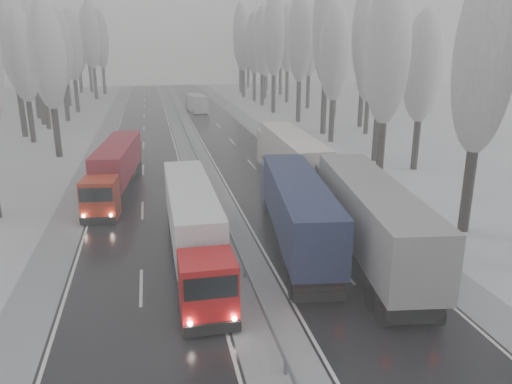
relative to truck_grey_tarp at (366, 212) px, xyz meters
name	(u,v)px	position (x,y,z in m)	size (l,w,h in m)	color
carriageway_right	(265,180)	(-1.81, 16.79, -2.66)	(7.50, 200.00, 0.03)	black
carriageway_left	(143,187)	(-12.31, 16.79, -2.66)	(7.50, 200.00, 0.03)	black
median_slush	(206,184)	(-7.06, 16.79, -2.66)	(3.00, 200.00, 0.04)	#A2A5AA
shoulder_right	(319,177)	(3.14, 16.79, -2.66)	(2.40, 200.00, 0.04)	#A2A5AA
shoulder_left	(81,191)	(-17.26, 16.79, -2.66)	(2.40, 200.00, 0.04)	#A2A5AA
median_guardrail	(205,177)	(-7.06, 16.78, -2.08)	(0.12, 200.00, 0.76)	slate
tree_16	(484,60)	(7.98, 2.46, 7.99)	(3.60, 3.60, 16.53)	black
tree_18	(388,54)	(7.45, 13.83, 8.02)	(3.60, 3.60, 16.58)	black
tree_19	(423,68)	(12.96, 17.83, 6.74)	(3.60, 3.60, 14.57)	black
tree_20	(381,58)	(10.84, 21.96, 7.47)	(3.60, 3.60, 15.71)	black
tree_21	(386,38)	(13.07, 25.96, 9.32)	(3.60, 3.60, 18.62)	black
tree_22	(335,54)	(9.97, 32.40, 7.57)	(3.60, 3.60, 15.86)	black
tree_23	(370,65)	(16.25, 36.40, 6.09)	(3.60, 3.60, 13.55)	black
tree_24	(327,28)	(10.84, 37.82, 10.51)	(3.60, 3.60, 20.49)	black
tree_25	(365,35)	(17.76, 41.82, 9.84)	(3.60, 3.60, 19.44)	black
tree_26	(300,38)	(10.51, 48.07, 9.43)	(3.60, 3.60, 18.78)	black
tree_27	(337,43)	(17.66, 52.07, 8.68)	(3.60, 3.60, 17.62)	black
tree_28	(274,35)	(9.28, 58.75, 9.96)	(3.60, 3.60, 19.62)	black
tree_29	(309,41)	(16.65, 62.75, 9.00)	(3.60, 3.60, 18.11)	black
tree_30	(262,42)	(9.51, 68.50, 8.84)	(3.60, 3.60, 17.86)	black
tree_31	(288,39)	(15.42, 72.50, 9.30)	(3.60, 3.60, 18.58)	black
tree_32	(254,44)	(9.57, 76.01, 8.50)	(3.60, 3.60, 17.33)	black
tree_33	(265,53)	(12.71, 80.01, 6.58)	(3.60, 3.60, 14.33)	black
tree_34	(243,42)	(8.68, 83.11, 8.69)	(3.60, 3.60, 17.63)	black
tree_35	(281,40)	(17.89, 87.11, 9.09)	(3.60, 3.60, 18.25)	black
tree_36	(241,35)	(9.98, 92.96, 10.34)	(3.60, 3.60, 20.23)	black
tree_37	(267,46)	(16.96, 96.96, 7.89)	(3.60, 3.60, 16.37)	black
tree_38	(240,41)	(11.67, 103.52, 8.91)	(3.60, 3.60, 17.97)	black
tree_39	(248,46)	(14.49, 107.52, 7.77)	(3.60, 3.60, 16.19)	black
tree_62	(48,55)	(-21.00, 30.52, 7.68)	(3.60, 3.60, 16.04)	black
tree_64	(23,57)	(-25.32, 39.51, 7.28)	(3.60, 3.60, 15.42)	black
tree_65	(11,34)	(-27.11, 43.51, 9.87)	(3.60, 3.60, 19.48)	black
tree_66	(40,56)	(-25.21, 49.14, 7.16)	(3.60, 3.60, 15.23)	black
tree_67	(34,46)	(-26.60, 53.14, 8.35)	(3.60, 3.60, 17.09)	black
tree_68	(60,48)	(-23.64, 55.91, 8.07)	(3.60, 3.60, 16.65)	black
tree_69	(29,36)	(-28.48, 59.91, 9.78)	(3.60, 3.60, 19.35)	black
tree_70	(71,45)	(-23.38, 65.99, 8.35)	(3.60, 3.60, 17.09)	black
tree_71	(44,35)	(-28.14, 69.99, 9.95)	(3.60, 3.60, 19.61)	black
tree_72	(64,52)	(-25.99, 75.33, 7.08)	(3.60, 3.60, 15.11)	black
tree_73	(51,44)	(-28.87, 79.33, 8.43)	(3.60, 3.60, 17.22)	black
tree_74	(91,36)	(-22.13, 86.12, 10.00)	(3.60, 3.60, 19.68)	black
tree_75	(47,39)	(-31.25, 90.12, 9.31)	(3.60, 3.60, 18.60)	black
tree_76	(100,40)	(-21.11, 95.51, 9.28)	(3.60, 3.60, 18.55)	black
tree_77	(77,52)	(-26.72, 99.51, 6.58)	(3.60, 3.60, 14.32)	black
tree_78	(87,37)	(-24.62, 102.10, 9.91)	(3.60, 3.60, 19.55)	black
tree_79	(77,44)	(-27.39, 106.10, 8.34)	(3.60, 3.60, 17.07)	black
truck_grey_tarp	(366,212)	(0.00, 0.00, 0.00)	(5.21, 18.03, 4.59)	#48484C
truck_blue_box	(295,204)	(-3.29, 2.64, -0.19)	(4.72, 16.78, 4.27)	#1B2344
truck_cream_box	(289,154)	(0.04, 15.82, -0.13)	(3.17, 17.08, 4.36)	beige
box_truck_distant	(197,103)	(-3.45, 62.11, -1.18)	(3.32, 8.12, 2.95)	#B2B5B9
truck_red_white	(193,220)	(-9.40, 1.72, -0.39)	(2.48, 15.33, 3.92)	#BA0A0C
truck_red_red	(116,165)	(-14.28, 16.04, -0.47)	(3.87, 14.84, 3.77)	#B21F0A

